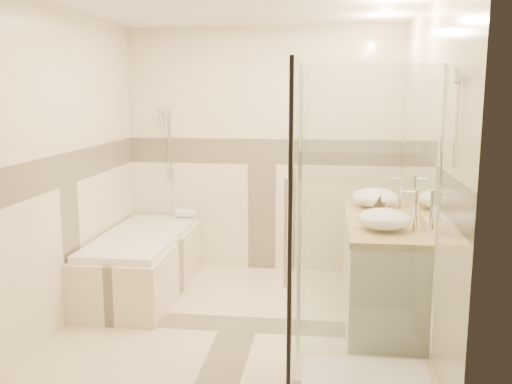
# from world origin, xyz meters

# --- Properties ---
(room) EXTENTS (2.82, 3.02, 2.52)m
(room) POSITION_xyz_m (0.06, 0.01, 1.26)
(room) COLOR beige
(room) RESTS_ON ground
(bathtub) EXTENTS (0.75, 1.70, 0.56)m
(bathtub) POSITION_xyz_m (-1.02, 0.65, 0.31)
(bathtub) COLOR beige
(bathtub) RESTS_ON ground
(vanity) EXTENTS (0.58, 1.62, 0.85)m
(vanity) POSITION_xyz_m (1.12, 0.30, 0.43)
(vanity) COLOR silver
(vanity) RESTS_ON ground
(shower_enclosure) EXTENTS (0.96, 0.93, 2.04)m
(shower_enclosure) POSITION_xyz_m (0.83, -0.97, 0.51)
(shower_enclosure) COLOR beige
(shower_enclosure) RESTS_ON ground
(vessel_sink_near) EXTENTS (0.42, 0.42, 0.17)m
(vessel_sink_near) POSITION_xyz_m (1.10, 0.76, 0.93)
(vessel_sink_near) COLOR white
(vessel_sink_near) RESTS_ON vanity
(vessel_sink_far) EXTENTS (0.39, 0.39, 0.16)m
(vessel_sink_far) POSITION_xyz_m (1.10, -0.10, 0.93)
(vessel_sink_far) COLOR white
(vessel_sink_far) RESTS_ON vanity
(faucet_near) EXTENTS (0.11, 0.03, 0.27)m
(faucet_near) POSITION_xyz_m (1.32, 0.76, 1.01)
(faucet_near) COLOR silver
(faucet_near) RESTS_ON vanity
(faucet_far) EXTENTS (0.13, 0.03, 0.30)m
(faucet_far) POSITION_xyz_m (1.32, -0.10, 1.03)
(faucet_far) COLOR silver
(faucet_far) RESTS_ON vanity
(amenity_bottle_a) EXTENTS (0.10, 0.10, 0.18)m
(amenity_bottle_a) POSITION_xyz_m (1.10, 0.28, 0.94)
(amenity_bottle_a) COLOR black
(amenity_bottle_a) RESTS_ON vanity
(amenity_bottle_b) EXTENTS (0.12, 0.12, 0.14)m
(amenity_bottle_b) POSITION_xyz_m (1.10, 0.37, 0.92)
(amenity_bottle_b) COLOR black
(amenity_bottle_b) RESTS_ON vanity
(folded_towels) EXTENTS (0.21, 0.30, 0.09)m
(folded_towels) POSITION_xyz_m (1.10, 1.02, 0.89)
(folded_towels) COLOR white
(folded_towels) RESTS_ON vanity
(rolled_towel) EXTENTS (0.20, 0.09, 0.09)m
(rolled_towel) POSITION_xyz_m (-0.78, 1.37, 0.61)
(rolled_towel) COLOR white
(rolled_towel) RESTS_ON bathtub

